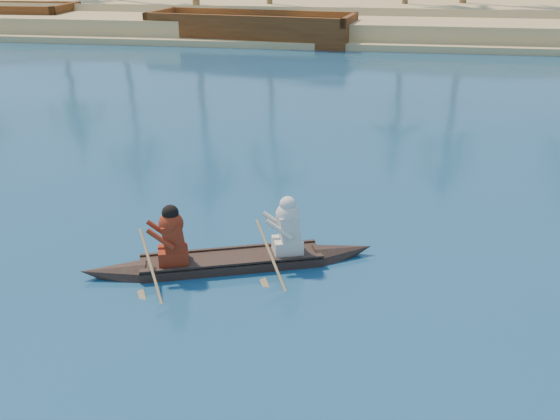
# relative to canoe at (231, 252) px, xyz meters

# --- Properties ---
(ground) EXTENTS (160.00, 160.00, 0.00)m
(ground) POSITION_rel_canoe_xyz_m (5.70, 3.65, -0.28)
(ground) COLOR navy
(ground) RESTS_ON ground
(sandy_embankment) EXTENTS (150.00, 51.00, 1.50)m
(sandy_embankment) POSITION_rel_canoe_xyz_m (5.70, 50.54, 0.25)
(sandy_embankment) COLOR tan
(sandy_embankment) RESTS_ON ground
(shrub_cluster) EXTENTS (100.00, 6.00, 2.40)m
(shrub_cluster) POSITION_rel_canoe_xyz_m (5.70, 35.15, 0.92)
(shrub_cluster) COLOR #1B3C15
(shrub_cluster) RESTS_ON ground
(canoe) EXTENTS (5.24, 2.51, 1.47)m
(canoe) POSITION_rel_canoe_xyz_m (0.00, 0.00, 0.00)
(canoe) COLOR #33241C
(canoe) RESTS_ON ground
(barge_mid) EXTENTS (12.65, 5.54, 2.04)m
(barge_mid) POSITION_rel_canoe_xyz_m (-5.55, 28.21, 0.43)
(barge_mid) COLOR brown
(barge_mid) RESTS_ON ground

